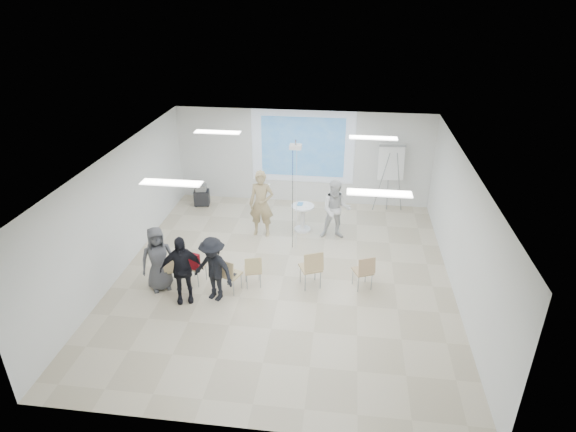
# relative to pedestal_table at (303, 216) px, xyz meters

# --- Properties ---
(floor) EXTENTS (8.00, 9.00, 0.10)m
(floor) POSITION_rel_pedestal_table_xyz_m (-0.21, -2.46, -0.50)
(floor) COLOR beige
(floor) RESTS_ON ground
(ceiling) EXTENTS (8.00, 9.00, 0.10)m
(ceiling) POSITION_rel_pedestal_table_xyz_m (-0.21, -2.46, 2.60)
(ceiling) COLOR white
(ceiling) RESTS_ON wall_back
(wall_back) EXTENTS (8.00, 0.10, 3.00)m
(wall_back) POSITION_rel_pedestal_table_xyz_m (-0.21, 2.09, 1.05)
(wall_back) COLOR silver
(wall_back) RESTS_ON floor
(wall_left) EXTENTS (0.10, 9.00, 3.00)m
(wall_left) POSITION_rel_pedestal_table_xyz_m (-4.26, -2.46, 1.05)
(wall_left) COLOR silver
(wall_left) RESTS_ON floor
(wall_right) EXTENTS (0.10, 9.00, 3.00)m
(wall_right) POSITION_rel_pedestal_table_xyz_m (3.84, -2.46, 1.05)
(wall_right) COLOR silver
(wall_right) RESTS_ON floor
(projection_halo) EXTENTS (3.20, 0.01, 2.30)m
(projection_halo) POSITION_rel_pedestal_table_xyz_m (-0.21, 2.02, 1.40)
(projection_halo) COLOR silver
(projection_halo) RESTS_ON wall_back
(projection_image) EXTENTS (2.60, 0.01, 1.90)m
(projection_image) POSITION_rel_pedestal_table_xyz_m (-0.21, 2.01, 1.40)
(projection_image) COLOR teal
(projection_image) RESTS_ON wall_back
(pedestal_table) EXTENTS (0.69, 0.69, 0.80)m
(pedestal_table) POSITION_rel_pedestal_table_xyz_m (0.00, 0.00, 0.00)
(pedestal_table) COLOR white
(pedestal_table) RESTS_ON floor
(player_left) EXTENTS (0.80, 0.56, 2.15)m
(player_left) POSITION_rel_pedestal_table_xyz_m (-1.12, -0.39, 0.63)
(player_left) COLOR tan
(player_left) RESTS_ON floor
(player_right) EXTENTS (0.96, 0.79, 1.89)m
(player_right) POSITION_rel_pedestal_table_xyz_m (0.95, -0.31, 0.50)
(player_right) COLOR white
(player_right) RESTS_ON floor
(controller_left) EXTENTS (0.05, 0.12, 0.04)m
(controller_left) POSITION_rel_pedestal_table_xyz_m (-0.94, -0.14, 0.97)
(controller_left) COLOR white
(controller_left) RESTS_ON player_left
(controller_right) EXTENTS (0.05, 0.12, 0.04)m
(controller_right) POSITION_rel_pedestal_table_xyz_m (0.77, -0.06, 0.83)
(controller_right) COLOR silver
(controller_right) RESTS_ON player_right
(chair_far_left) EXTENTS (0.52, 0.54, 0.84)m
(chair_far_left) POSITION_rel_pedestal_table_xyz_m (-2.75, -3.17, 0.05)
(chair_far_left) COLOR tan
(chair_far_left) RESTS_ON floor
(chair_left_mid) EXTENTS (0.54, 0.56, 0.91)m
(chair_left_mid) POSITION_rel_pedestal_table_xyz_m (-2.28, -3.05, 0.09)
(chair_left_mid) COLOR tan
(chair_left_mid) RESTS_ON floor
(chair_left_inner) EXTENTS (0.54, 0.55, 0.87)m
(chair_left_inner) POSITION_rel_pedestal_table_xyz_m (-1.37, -3.27, 0.07)
(chair_left_inner) COLOR tan
(chair_left_inner) RESTS_ON floor
(chair_center) EXTENTS (0.49, 0.51, 0.84)m
(chair_center) POSITION_rel_pedestal_table_xyz_m (-0.86, -3.00, 0.05)
(chair_center) COLOR tan
(chair_center) RESTS_ON floor
(chair_right_inner) EXTENTS (0.62, 0.64, 0.99)m
(chair_right_inner) POSITION_rel_pedestal_table_xyz_m (0.49, -2.86, 0.14)
(chair_right_inner) COLOR tan
(chair_right_inner) RESTS_ON floor
(chair_right_far) EXTENTS (0.55, 0.57, 0.88)m
(chair_right_far) POSITION_rel_pedestal_table_xyz_m (1.70, -2.76, 0.07)
(chair_right_far) COLOR tan
(chair_right_far) RESTS_ON floor
(red_jacket) EXTENTS (0.44, 0.22, 0.41)m
(red_jacket) POSITION_rel_pedestal_table_xyz_m (-2.26, -3.19, 0.27)
(red_jacket) COLOR maroon
(red_jacket) RESTS_ON chair_left_mid
(laptop) EXTENTS (0.38, 0.33, 0.03)m
(laptop) POSITION_rel_pedestal_table_xyz_m (-1.34, -3.18, 0.02)
(laptop) COLOR black
(laptop) RESTS_ON chair_left_inner
(audience_left) EXTENTS (1.22, 0.94, 1.85)m
(audience_left) POSITION_rel_pedestal_table_xyz_m (-2.31, -3.71, 0.48)
(audience_left) COLOR black
(audience_left) RESTS_ON floor
(audience_mid) EXTENTS (1.29, 1.00, 1.76)m
(audience_mid) POSITION_rel_pedestal_table_xyz_m (-1.64, -3.56, 0.43)
(audience_mid) COLOR black
(audience_mid) RESTS_ON floor
(audience_outer) EXTENTS (1.03, 0.93, 1.77)m
(audience_outer) POSITION_rel_pedestal_table_xyz_m (-3.00, -3.31, 0.44)
(audience_outer) COLOR #505054
(audience_outer) RESTS_ON floor
(flipchart_easel) EXTENTS (0.92, 0.70, 2.13)m
(flipchart_easel) POSITION_rel_pedestal_table_xyz_m (2.50, 1.67, 1.12)
(flipchart_easel) COLOR gray
(flipchart_easel) RESTS_ON floor
(av_cart) EXTENTS (0.52, 0.45, 0.70)m
(av_cart) POSITION_rel_pedestal_table_xyz_m (-3.37, 1.31, -0.12)
(av_cart) COLOR black
(av_cart) RESTS_ON floor
(ceiling_projector) EXTENTS (0.30, 0.25, 3.00)m
(ceiling_projector) POSITION_rel_pedestal_table_xyz_m (-0.11, -0.97, 2.24)
(ceiling_projector) COLOR white
(ceiling_projector) RESTS_ON ceiling
(fluor_panel_nw) EXTENTS (1.20, 0.30, 0.02)m
(fluor_panel_nw) POSITION_rel_pedestal_table_xyz_m (-2.21, -0.46, 2.52)
(fluor_panel_nw) COLOR white
(fluor_panel_nw) RESTS_ON ceiling
(fluor_panel_ne) EXTENTS (1.20, 0.30, 0.02)m
(fluor_panel_ne) POSITION_rel_pedestal_table_xyz_m (1.79, -0.46, 2.52)
(fluor_panel_ne) COLOR white
(fluor_panel_ne) RESTS_ON ceiling
(fluor_panel_sw) EXTENTS (1.20, 0.30, 0.02)m
(fluor_panel_sw) POSITION_rel_pedestal_table_xyz_m (-2.21, -3.96, 2.52)
(fluor_panel_sw) COLOR white
(fluor_panel_sw) RESTS_ON ceiling
(fluor_panel_se) EXTENTS (1.20, 0.30, 0.02)m
(fluor_panel_se) POSITION_rel_pedestal_table_xyz_m (1.79, -3.96, 2.52)
(fluor_panel_se) COLOR white
(fluor_panel_se) RESTS_ON ceiling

